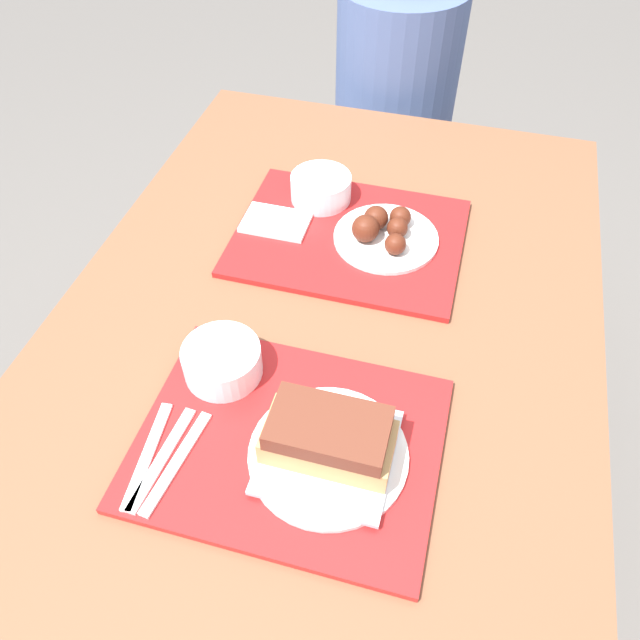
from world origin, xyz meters
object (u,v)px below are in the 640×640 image
at_px(brisket_sandwich_plate, 328,443).
at_px(bowl_coleslaw_near, 222,360).
at_px(wings_plate_far, 384,231).
at_px(tray_near, 289,443).
at_px(tray_far, 349,237).
at_px(bowl_coleslaw_far, 321,187).
at_px(person_seated_across, 397,76).

bearing_deg(brisket_sandwich_plate, bowl_coleslaw_near, 152.72).
relative_size(bowl_coleslaw_near, wings_plate_far, 0.61).
relative_size(tray_near, tray_far, 1.00).
xyz_separation_m(tray_far, bowl_coleslaw_near, (-0.11, -0.37, 0.04)).
height_order(bowl_coleslaw_far, person_seated_across, person_seated_across).
height_order(bowl_coleslaw_near, person_seated_across, person_seated_across).
bearing_deg(tray_near, person_seated_across, 92.85).
bearing_deg(tray_near, bowl_coleslaw_near, 145.72).
height_order(tray_near, tray_far, same).
height_order(tray_near, wings_plate_far, wings_plate_far).
distance_m(brisket_sandwich_plate, bowl_coleslaw_far, 0.59).
bearing_deg(tray_far, tray_near, -87.19).
relative_size(bowl_coleslaw_near, bowl_coleslaw_far, 1.00).
bearing_deg(bowl_coleslaw_near, person_seated_across, 85.96).
distance_m(wings_plate_far, person_seated_across, 0.70).
xyz_separation_m(tray_far, wings_plate_far, (0.07, 0.00, 0.03)).
bearing_deg(wings_plate_far, person_seated_across, 98.25).
bearing_deg(brisket_sandwich_plate, tray_near, 171.50).
relative_size(bowl_coleslaw_far, person_seated_across, 0.17).
height_order(tray_near, person_seated_across, person_seated_across).
bearing_deg(bowl_coleslaw_far, brisket_sandwich_plate, -73.76).
bearing_deg(brisket_sandwich_plate, tray_far, 100.05).
xyz_separation_m(tray_near, brisket_sandwich_plate, (0.06, -0.01, 0.04)).
bearing_deg(tray_far, person_seated_across, 92.88).
distance_m(tray_far, person_seated_across, 0.70).
bearing_deg(bowl_coleslaw_far, wings_plate_far, -31.53).
bearing_deg(bowl_coleslaw_near, brisket_sandwich_plate, -27.28).
distance_m(bowl_coleslaw_near, brisket_sandwich_plate, 0.22).
xyz_separation_m(brisket_sandwich_plate, person_seated_across, (-0.12, 1.17, -0.06)).
bearing_deg(tray_far, bowl_coleslaw_near, -106.72).
xyz_separation_m(bowl_coleslaw_near, bowl_coleslaw_far, (0.03, 0.46, 0.00)).
relative_size(tray_far, person_seated_across, 0.59).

